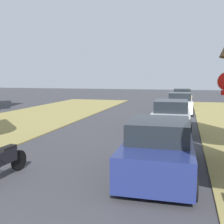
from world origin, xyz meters
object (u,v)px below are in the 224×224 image
at_px(parked_sedan_white, 180,104).
at_px(parked_sedan_navy, 159,148).
at_px(parked_sedan_tan, 182,97).
at_px(parked_motorcycle, 2,161).
at_px(parked_sedan_silver, 171,116).

bearing_deg(parked_sedan_white, parked_sedan_navy, -90.91).
xyz_separation_m(parked_sedan_white, parked_sedan_tan, (0.05, 7.18, 0.00)).
height_order(parked_sedan_white, parked_motorcycle, parked_sedan_white).
height_order(parked_sedan_silver, parked_motorcycle, parked_sedan_silver).
xyz_separation_m(parked_sedan_white, parked_motorcycle, (-4.27, -15.31, -0.24)).
xyz_separation_m(parked_sedan_silver, parked_sedan_white, (0.25, 7.18, 0.00)).
bearing_deg(parked_motorcycle, parked_sedan_silver, 63.68).
distance_m(parked_sedan_silver, parked_motorcycle, 9.08).
bearing_deg(parked_sedan_white, parked_sedan_silver, -92.00).
bearing_deg(parked_sedan_white, parked_motorcycle, -105.60).
distance_m(parked_sedan_silver, parked_sedan_white, 7.18).
distance_m(parked_sedan_silver, parked_sedan_tan, 14.36).
bearing_deg(parked_sedan_silver, parked_sedan_tan, 88.80).
relative_size(parked_sedan_navy, parked_sedan_tan, 1.00).
bearing_deg(parked_sedan_tan, parked_sedan_navy, -90.73).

